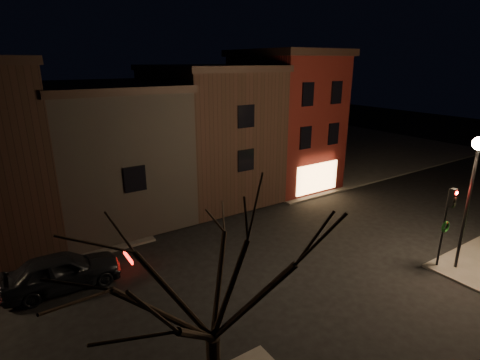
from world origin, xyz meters
The scene contains 9 objects.
ground centered at (0.00, 0.00, 0.00)m, with size 120.00×120.00×0.00m, color black.
sidewalk_far_right centered at (20.00, 20.00, 0.06)m, with size 30.00×30.00×0.12m, color #2D2B28.
corner_building centered at (8.00, 9.47, 5.40)m, with size 6.50×8.50×10.50m.
row_building_a centered at (1.50, 10.50, 4.83)m, with size 7.30×10.30×9.40m.
row_building_b centered at (-5.75, 10.50, 4.33)m, with size 7.80×10.30×8.40m.
street_lamp_near centered at (6.20, -6.00, 5.18)m, with size 0.60×0.60×6.48m.
traffic_signal centered at (5.60, -5.51, 2.81)m, with size 0.58×0.38×4.05m.
bare_tree_left centered at (-8.00, -7.00, 5.43)m, with size 5.60×5.60×7.50m.
parked_car_a centered at (-10.16, 2.92, 0.84)m, with size 1.99×4.95×1.69m, color black.
Camera 1 is at (-11.63, -13.69, 9.78)m, focal length 28.00 mm.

